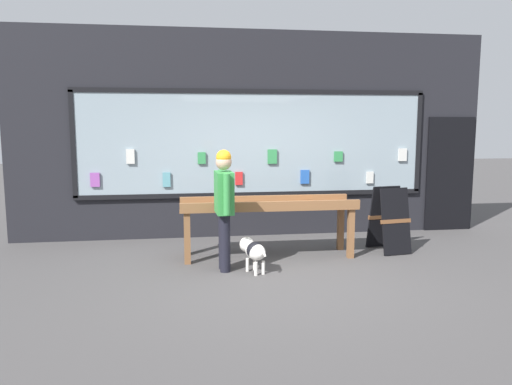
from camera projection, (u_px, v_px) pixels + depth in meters
The scene contains 6 objects.
ground_plane at pixel (279, 273), 6.65m from camera, with size 40.00×40.00×0.00m, color #474444.
shopfront_facade at pixel (256, 136), 8.75m from camera, with size 8.31×0.29×3.57m.
display_table_main at pixel (268, 210), 7.41m from camera, with size 2.60×0.69×0.88m.
person_browsing at pixel (224, 201), 6.67m from camera, with size 0.24×0.65×1.64m.
small_dog at pixel (254, 250), 6.67m from camera, with size 0.37×0.56×0.44m.
sandwich_board_sign at pixel (389, 219), 7.76m from camera, with size 0.56×0.65×1.00m.
Camera 1 is at (-1.24, -6.32, 1.98)m, focal length 35.00 mm.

